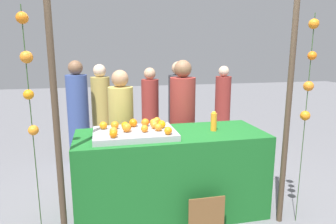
% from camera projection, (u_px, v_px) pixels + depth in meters
% --- Properties ---
extents(ground_plane, '(24.00, 24.00, 0.00)m').
position_uv_depth(ground_plane, '(171.00, 211.00, 3.44)').
color(ground_plane, slate).
extents(stall_counter, '(2.03, 0.79, 0.93)m').
position_uv_depth(stall_counter, '(171.00, 173.00, 3.34)').
color(stall_counter, '#196023').
rests_on(stall_counter, ground_plane).
extents(orange_tray, '(0.84, 0.57, 0.06)m').
position_uv_depth(orange_tray, '(135.00, 133.00, 3.12)').
color(orange_tray, '#9EA0A5').
rests_on(orange_tray, stall_counter).
extents(orange_0, '(0.08, 0.08, 0.08)m').
position_uv_depth(orange_0, '(113.00, 131.00, 2.94)').
color(orange_0, orange).
rests_on(orange_0, orange_tray).
extents(orange_1, '(0.09, 0.09, 0.09)m').
position_uv_depth(orange_1, '(145.00, 122.00, 3.28)').
color(orange_1, orange).
rests_on(orange_1, orange_tray).
extents(orange_2, '(0.08, 0.08, 0.08)m').
position_uv_depth(orange_2, '(158.00, 127.00, 3.10)').
color(orange_2, orange).
rests_on(orange_2, orange_tray).
extents(orange_3, '(0.07, 0.07, 0.07)m').
position_uv_depth(orange_3, '(145.00, 129.00, 3.05)').
color(orange_3, orange).
rests_on(orange_3, orange_tray).
extents(orange_4, '(0.08, 0.08, 0.08)m').
position_uv_depth(orange_4, '(154.00, 125.00, 3.18)').
color(orange_4, orange).
rests_on(orange_4, orange_tray).
extents(orange_5, '(0.08, 0.08, 0.08)m').
position_uv_depth(orange_5, '(115.00, 125.00, 3.17)').
color(orange_5, orange).
rests_on(orange_5, orange_tray).
extents(orange_6, '(0.08, 0.08, 0.08)m').
position_uv_depth(orange_6, '(113.00, 134.00, 2.86)').
color(orange_6, orange).
rests_on(orange_6, orange_tray).
extents(orange_7, '(0.08, 0.08, 0.08)m').
position_uv_depth(orange_7, '(125.00, 125.00, 3.17)').
color(orange_7, orange).
rests_on(orange_7, orange_tray).
extents(orange_8, '(0.09, 0.09, 0.09)m').
position_uv_depth(orange_8, '(127.00, 128.00, 3.05)').
color(orange_8, orange).
rests_on(orange_8, orange_tray).
extents(orange_9, '(0.08, 0.08, 0.08)m').
position_uv_depth(orange_9, '(103.00, 125.00, 3.16)').
color(orange_9, orange).
rests_on(orange_9, orange_tray).
extents(orange_10, '(0.08, 0.08, 0.08)m').
position_uv_depth(orange_10, '(162.00, 124.00, 3.21)').
color(orange_10, orange).
rests_on(orange_10, orange_tray).
extents(orange_11, '(0.09, 0.09, 0.09)m').
position_uv_depth(orange_11, '(133.00, 123.00, 3.26)').
color(orange_11, orange).
rests_on(orange_11, orange_tray).
extents(orange_12, '(0.08, 0.08, 0.08)m').
position_uv_depth(orange_12, '(168.00, 131.00, 2.97)').
color(orange_12, orange).
rests_on(orange_12, orange_tray).
extents(orange_13, '(0.08, 0.08, 0.08)m').
position_uv_depth(orange_13, '(157.00, 121.00, 3.36)').
color(orange_13, orange).
rests_on(orange_13, orange_tray).
extents(orange_14, '(0.09, 0.09, 0.09)m').
position_uv_depth(orange_14, '(154.00, 123.00, 3.27)').
color(orange_14, orange).
rests_on(orange_14, orange_tray).
extents(juice_bottle, '(0.07, 0.07, 0.21)m').
position_uv_depth(juice_bottle, '(214.00, 122.00, 3.32)').
color(juice_bottle, orange).
rests_on(juice_bottle, stall_counter).
extents(chalkboard_sign, '(0.37, 0.03, 0.42)m').
position_uv_depth(chalkboard_sign, '(206.00, 217.00, 2.95)').
color(chalkboard_sign, brown).
rests_on(chalkboard_sign, ground_plane).
extents(vendor_left, '(0.31, 0.31, 1.56)m').
position_uv_depth(vendor_left, '(122.00, 135.00, 3.87)').
color(vendor_left, tan).
rests_on(vendor_left, ground_plane).
extents(vendor_right, '(0.34, 0.34, 1.67)m').
position_uv_depth(vendor_right, '(182.00, 128.00, 4.05)').
color(vendor_right, maroon).
rests_on(vendor_right, ground_plane).
extents(crowd_person_0, '(0.32, 0.32, 1.61)m').
position_uv_depth(crowd_person_0, '(178.00, 113.00, 5.07)').
color(crowd_person_0, '#333338').
rests_on(crowd_person_0, ground_plane).
extents(crowd_person_1, '(0.30, 0.30, 1.50)m').
position_uv_depth(crowd_person_1, '(222.00, 107.00, 5.92)').
color(crowd_person_1, maroon).
rests_on(crowd_person_1, ground_plane).
extents(crowd_person_2, '(0.30, 0.30, 1.50)m').
position_uv_depth(crowd_person_2, '(150.00, 113.00, 5.34)').
color(crowd_person_2, maroon).
rests_on(crowd_person_2, ground_plane).
extents(crowd_person_3, '(0.31, 0.31, 1.57)m').
position_uv_depth(crowd_person_3, '(102.00, 114.00, 5.13)').
color(crowd_person_3, tan).
rests_on(crowd_person_3, ground_plane).
extents(crowd_person_4, '(0.33, 0.33, 1.64)m').
position_uv_depth(crowd_person_4, '(78.00, 116.00, 4.78)').
color(crowd_person_4, '#384C8C').
rests_on(crowd_person_4, ground_plane).
extents(canopy_post_left, '(0.06, 0.06, 2.33)m').
position_uv_depth(canopy_post_left, '(57.00, 127.00, 2.55)').
color(canopy_post_left, '#473828').
rests_on(canopy_post_left, ground_plane).
extents(canopy_post_right, '(0.06, 0.06, 2.33)m').
position_uv_depth(canopy_post_right, '(288.00, 115.00, 3.02)').
color(canopy_post_right, '#473828').
rests_on(canopy_post_right, ground_plane).
extents(garland_strand_left, '(0.10, 0.10, 2.14)m').
position_uv_depth(garland_strand_left, '(28.00, 73.00, 2.38)').
color(garland_strand_left, '#2D4C23').
rests_on(garland_strand_left, ground_plane).
extents(garland_strand_right, '(0.11, 0.11, 2.14)m').
position_uv_depth(garland_strand_right, '(309.00, 75.00, 2.94)').
color(garland_strand_right, '#2D4C23').
rests_on(garland_strand_right, ground_plane).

